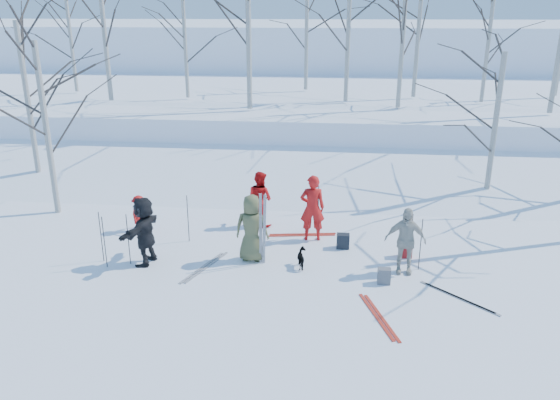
# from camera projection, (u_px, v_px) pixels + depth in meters

# --- Properties ---
(ground) EXTENTS (120.00, 120.00, 0.00)m
(ground) POSITION_uv_depth(u_px,v_px,m) (274.00, 269.00, 13.51)
(ground) COLOR white
(ground) RESTS_ON ground
(snow_ramp) EXTENTS (70.00, 9.49, 4.12)m
(snow_ramp) POSITION_uv_depth(u_px,v_px,m) (295.00, 180.00, 20.03)
(snow_ramp) COLOR white
(snow_ramp) RESTS_ON ground
(snow_plateau) EXTENTS (70.00, 18.00, 2.20)m
(snow_plateau) POSITION_uv_depth(u_px,v_px,m) (310.00, 110.00, 29.13)
(snow_plateau) COLOR white
(snow_plateau) RESTS_ON ground
(far_hill) EXTENTS (90.00, 30.00, 6.00)m
(far_hill) POSITION_uv_depth(u_px,v_px,m) (322.00, 58.00, 48.51)
(far_hill) COLOR white
(far_hill) RESTS_ON ground
(skier_olive_center) EXTENTS (0.88, 0.60, 1.74)m
(skier_olive_center) POSITION_uv_depth(u_px,v_px,m) (252.00, 228.00, 13.75)
(skier_olive_center) COLOR #4E5030
(skier_olive_center) RESTS_ON ground
(skier_red_north) EXTENTS (0.72, 0.51, 1.87)m
(skier_red_north) POSITION_uv_depth(u_px,v_px,m) (312.00, 208.00, 14.97)
(skier_red_north) COLOR #B61211
(skier_red_north) RESTS_ON ground
(skier_redor_behind) EXTENTS (1.01, 0.97, 1.65)m
(skier_redor_behind) POSITION_uv_depth(u_px,v_px,m) (260.00, 198.00, 16.05)
(skier_redor_behind) COLOR red
(skier_redor_behind) RESTS_ON ground
(skier_red_seated) EXTENTS (0.45, 0.72, 1.07)m
(skier_red_seated) POSITION_uv_depth(u_px,v_px,m) (139.00, 213.00, 15.70)
(skier_red_seated) COLOR #B61211
(skier_red_seated) RESTS_ON ground
(skier_cream_east) EXTENTS (1.00, 0.46, 1.67)m
(skier_cream_east) POSITION_uv_depth(u_px,v_px,m) (405.00, 241.00, 13.10)
(skier_cream_east) COLOR beige
(skier_cream_east) RESTS_ON ground
(skier_grey_west) EXTENTS (0.80, 1.70, 1.76)m
(skier_grey_west) POSITION_uv_depth(u_px,v_px,m) (144.00, 231.00, 13.57)
(skier_grey_west) COLOR black
(skier_grey_west) RESTS_ON ground
(dog) EXTENTS (0.38, 0.60, 0.47)m
(dog) POSITION_uv_depth(u_px,v_px,m) (303.00, 259.00, 13.55)
(dog) COLOR black
(dog) RESTS_ON ground
(upright_ski_left) EXTENTS (0.10, 0.17, 1.90)m
(upright_ski_left) POSITION_uv_depth(u_px,v_px,m) (261.00, 229.00, 13.50)
(upright_ski_left) COLOR silver
(upright_ski_left) RESTS_ON ground
(upright_ski_right) EXTENTS (0.15, 0.23, 1.89)m
(upright_ski_right) POSITION_uv_depth(u_px,v_px,m) (264.00, 230.00, 13.44)
(upright_ski_right) COLOR silver
(upright_ski_right) RESTS_ON ground
(ski_pair_a) EXTENTS (1.43, 2.03, 0.02)m
(ski_pair_a) POSITION_uv_depth(u_px,v_px,m) (204.00, 267.00, 13.59)
(ski_pair_a) COLOR silver
(ski_pair_a) RESTS_ON ground
(ski_pair_b) EXTENTS (2.10, 2.10, 0.02)m
(ski_pair_b) POSITION_uv_depth(u_px,v_px,m) (459.00, 298.00, 12.16)
(ski_pair_b) COLOR silver
(ski_pair_b) RESTS_ON ground
(ski_pair_c) EXTENTS (0.75, 1.96, 0.02)m
(ski_pair_c) POSITION_uv_depth(u_px,v_px,m) (302.00, 235.00, 15.56)
(ski_pair_c) COLOR #AF2819
(ski_pair_c) RESTS_ON ground
(ski_pair_d) EXTENTS (1.31, 2.02, 0.02)m
(ski_pair_d) POSITION_uv_depth(u_px,v_px,m) (379.00, 317.00, 11.41)
(ski_pair_d) COLOR #AF2819
(ski_pair_d) RESTS_ON ground
(ski_pole_a) EXTENTS (0.02, 0.02, 1.34)m
(ski_pole_a) POSITION_uv_depth(u_px,v_px,m) (421.00, 245.00, 13.29)
(ski_pole_a) COLOR black
(ski_pole_a) RESTS_ON ground
(ski_pole_b) EXTENTS (0.02, 0.02, 1.34)m
(ski_pole_b) POSITION_uv_depth(u_px,v_px,m) (307.00, 213.00, 15.37)
(ski_pole_b) COLOR black
(ski_pole_b) RESTS_ON ground
(ski_pole_c) EXTENTS (0.02, 0.02, 1.34)m
(ski_pole_c) POSITION_uv_depth(u_px,v_px,m) (318.00, 209.00, 15.68)
(ski_pole_c) COLOR black
(ski_pole_c) RESTS_ON ground
(ski_pole_d) EXTENTS (0.02, 0.02, 1.34)m
(ski_pole_d) POSITION_uv_depth(u_px,v_px,m) (128.00, 239.00, 13.58)
(ski_pole_d) COLOR black
(ski_pole_d) RESTS_ON ground
(ski_pole_e) EXTENTS (0.02, 0.02, 1.34)m
(ski_pole_e) POSITION_uv_depth(u_px,v_px,m) (411.00, 239.00, 13.60)
(ski_pole_e) COLOR black
(ski_pole_e) RESTS_ON ground
(ski_pole_f) EXTENTS (0.02, 0.02, 1.34)m
(ski_pole_f) POSITION_uv_depth(u_px,v_px,m) (104.00, 242.00, 13.42)
(ski_pole_f) COLOR black
(ski_pole_f) RESTS_ON ground
(ski_pole_g) EXTENTS (0.02, 0.02, 1.34)m
(ski_pole_g) POSITION_uv_depth(u_px,v_px,m) (101.00, 237.00, 13.75)
(ski_pole_g) COLOR black
(ski_pole_g) RESTS_ON ground
(ski_pole_h) EXTENTS (0.02, 0.02, 1.34)m
(ski_pole_h) POSITION_uv_depth(u_px,v_px,m) (188.00, 219.00, 14.93)
(ski_pole_h) COLOR black
(ski_pole_h) RESTS_ON ground
(backpack_red) EXTENTS (0.32, 0.22, 0.42)m
(backpack_red) POSITION_uv_depth(u_px,v_px,m) (406.00, 249.00, 14.12)
(backpack_red) COLOR #A5191A
(backpack_red) RESTS_ON ground
(backpack_grey) EXTENTS (0.30, 0.20, 0.38)m
(backpack_grey) POSITION_uv_depth(u_px,v_px,m) (384.00, 276.00, 12.76)
(backpack_grey) COLOR #53545A
(backpack_grey) RESTS_ON ground
(backpack_dark) EXTENTS (0.34, 0.24, 0.40)m
(backpack_dark) POSITION_uv_depth(u_px,v_px,m) (343.00, 241.00, 14.65)
(backpack_dark) COLOR black
(backpack_dark) RESTS_ON ground
(birch_plateau_a) EXTENTS (5.21, 5.21, 6.59)m
(birch_plateau_a) POSITION_uv_depth(u_px,v_px,m) (104.00, 24.00, 23.56)
(birch_plateau_a) COLOR silver
(birch_plateau_a) RESTS_ON snow_plateau
(birch_plateau_c) EXTENTS (4.88, 4.88, 6.12)m
(birch_plateau_c) POSITION_uv_depth(u_px,v_px,m) (348.00, 30.00, 23.43)
(birch_plateau_c) COLOR silver
(birch_plateau_c) RESTS_ON snow_plateau
(birch_plateau_d) EXTENTS (3.71, 3.71, 4.44)m
(birch_plateau_d) POSITION_uv_depth(u_px,v_px,m) (185.00, 48.00, 24.73)
(birch_plateau_d) COLOR silver
(birch_plateau_d) RESTS_ON snow_plateau
(birch_plateau_e) EXTENTS (5.50, 5.50, 7.01)m
(birch_plateau_e) POSITION_uv_depth(u_px,v_px,m) (248.00, 20.00, 21.44)
(birch_plateau_e) COLOR silver
(birch_plateau_e) RESTS_ON snow_plateau
(birch_plateau_f) EXTENTS (3.67, 3.67, 4.38)m
(birch_plateau_f) POSITION_uv_depth(u_px,v_px,m) (487.00, 51.00, 23.48)
(birch_plateau_f) COLOR silver
(birch_plateau_f) RESTS_ON snow_plateau
(birch_plateau_g) EXTENTS (4.71, 4.71, 5.88)m
(birch_plateau_g) POSITION_uv_depth(u_px,v_px,m) (418.00, 31.00, 24.69)
(birch_plateau_g) COLOR silver
(birch_plateau_g) RESTS_ON snow_plateau
(birch_plateau_h) EXTENTS (4.49, 4.49, 5.55)m
(birch_plateau_h) POSITION_uv_depth(u_px,v_px,m) (307.00, 33.00, 27.05)
(birch_plateau_h) COLOR silver
(birch_plateau_h) RESTS_ON snow_plateau
(birch_plateau_i) EXTENTS (4.50, 4.50, 5.57)m
(birch_plateau_i) POSITION_uv_depth(u_px,v_px,m) (403.00, 38.00, 21.92)
(birch_plateau_i) COLOR silver
(birch_plateau_i) RESTS_ON snow_plateau
(birch_plateau_k) EXTENTS (3.74, 3.74, 4.49)m
(birch_plateau_k) POSITION_uv_depth(u_px,v_px,m) (71.00, 45.00, 26.59)
(birch_plateau_k) COLOR silver
(birch_plateau_k) RESTS_ON snow_plateau
(birch_edge_a) EXTENTS (4.28, 4.28, 5.25)m
(birch_edge_a) POSITION_uv_depth(u_px,v_px,m) (47.00, 131.00, 16.45)
(birch_edge_a) COLOR silver
(birch_edge_a) RESTS_ON ground
(birch_edge_d) EXTENTS (4.63, 4.63, 5.75)m
(birch_edge_d) POSITION_uv_depth(u_px,v_px,m) (29.00, 107.00, 18.98)
(birch_edge_d) COLOR silver
(birch_edge_d) RESTS_ON ground
(birch_edge_e) EXTENTS (4.01, 4.01, 4.87)m
(birch_edge_e) POSITION_uv_depth(u_px,v_px,m) (495.00, 130.00, 17.43)
(birch_edge_e) COLOR silver
(birch_edge_e) RESTS_ON ground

